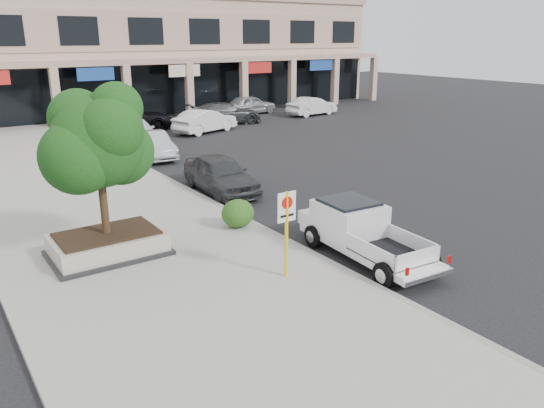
{
  "coord_description": "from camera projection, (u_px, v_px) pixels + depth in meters",
  "views": [
    {
      "loc": [
        -10.59,
        -11.39,
        6.16
      ],
      "look_at": [
        -1.73,
        1.5,
        1.18
      ],
      "focal_mm": 35.0,
      "sensor_mm": 36.0,
      "label": 1
    }
  ],
  "objects": [
    {
      "name": "lot_car_f",
      "position": [
        312.0,
        106.0,
        42.73
      ],
      "size": [
        4.57,
        2.04,
        1.46
      ],
      "primitive_type": "imported",
      "rotation": [
        0.0,
        0.0,
        1.69
      ],
      "color": "silver",
      "rests_on": "ground"
    },
    {
      "name": "ground",
      "position": [
        345.0,
        243.0,
        16.53
      ],
      "size": [
        120.0,
        120.0,
        0.0
      ],
      "primitive_type": "plane",
      "color": "black",
      "rests_on": "ground"
    },
    {
      "name": "curb_car_a",
      "position": [
        221.0,
        174.0,
        21.61
      ],
      "size": [
        2.12,
        4.62,
        1.53
      ],
      "primitive_type": "imported",
      "rotation": [
        0.0,
        0.0,
        -0.07
      ],
      "color": "#2E3034",
      "rests_on": "ground"
    },
    {
      "name": "curb",
      "position": [
        210.0,
        201.0,
        20.38
      ],
      "size": [
        0.2,
        52.0,
        0.15
      ],
      "primitive_type": "cube",
      "color": "gray",
      "rests_on": "ground"
    },
    {
      "name": "sidewalk",
      "position": [
        108.0,
        221.0,
        18.24
      ],
      "size": [
        8.0,
        52.0,
        0.15
      ],
      "primitive_type": "cube",
      "color": "gray",
      "rests_on": "ground"
    },
    {
      "name": "lot_car_d",
      "position": [
        133.0,
        118.0,
        36.2
      ],
      "size": [
        5.97,
        3.96,
        1.52
      ],
      "primitive_type": "imported",
      "rotation": [
        0.0,
        0.0,
        1.29
      ],
      "color": "black",
      "rests_on": "ground"
    },
    {
      "name": "curb_car_b",
      "position": [
        153.0,
        145.0,
        27.76
      ],
      "size": [
        1.86,
        4.3,
        1.38
      ],
      "primitive_type": "imported",
      "rotation": [
        0.0,
        0.0,
        -0.1
      ],
      "color": "#ADB0B6",
      "rests_on": "ground"
    },
    {
      "name": "planter_tree",
      "position": [
        101.0,
        141.0,
        14.44
      ],
      "size": [
        2.9,
        2.55,
        4.0
      ],
      "color": "#311C13",
      "rests_on": "planter"
    },
    {
      "name": "pickup_truck",
      "position": [
        368.0,
        234.0,
        15.08
      ],
      "size": [
        2.17,
        5.02,
        1.54
      ],
      "primitive_type": null,
      "rotation": [
        0.0,
        0.0,
        -0.07
      ],
      "color": "white",
      "rests_on": "ground"
    },
    {
      "name": "hedge",
      "position": [
        238.0,
        213.0,
        17.31
      ],
      "size": [
        1.1,
        0.99,
        0.93
      ],
      "primitive_type": "ellipsoid",
      "color": "#1F4A15",
      "rests_on": "sidewalk"
    },
    {
      "name": "lot_car_e",
      "position": [
        250.0,
        105.0,
        43.36
      ],
      "size": [
        4.65,
        2.26,
        1.53
      ],
      "primitive_type": "imported",
      "rotation": [
        0.0,
        0.0,
        1.67
      ],
      "color": "#A5A7AD",
      "rests_on": "ground"
    },
    {
      "name": "curb_car_c",
      "position": [
        133.0,
        132.0,
        30.71
      ],
      "size": [
        2.38,
        5.61,
        1.61
      ],
      "primitive_type": "imported",
      "rotation": [
        0.0,
        0.0,
        -0.02
      ],
      "color": "silver",
      "rests_on": "ground"
    },
    {
      "name": "curb_car_d",
      "position": [
        92.0,
        121.0,
        35.22
      ],
      "size": [
        2.75,
        5.32,
        1.43
      ],
      "primitive_type": "imported",
      "rotation": [
        0.0,
        0.0,
        0.07
      ],
      "color": "black",
      "rests_on": "ground"
    },
    {
      "name": "lot_car_c",
      "position": [
        225.0,
        113.0,
        38.51
      ],
      "size": [
        5.64,
        3.04,
        1.55
      ],
      "primitive_type": "imported",
      "rotation": [
        0.0,
        0.0,
        1.4
      ],
      "color": "#303335",
      "rests_on": "ground"
    },
    {
      "name": "lot_car_b",
      "position": [
        205.0,
        121.0,
        35.11
      ],
      "size": [
        4.92,
        2.99,
        1.53
      ],
      "primitive_type": "imported",
      "rotation": [
        0.0,
        0.0,
        1.89
      ],
      "color": "silver",
      "rests_on": "ground"
    },
    {
      "name": "strip_mall",
      "position": [
        153.0,
        53.0,
        46.04
      ],
      "size": [
        40.55,
        12.43,
        9.5
      ],
      "color": "tan",
      "rests_on": "ground"
    },
    {
      "name": "lot_car_a",
      "position": [
        225.0,
        113.0,
        38.64
      ],
      "size": [
        4.72,
        2.98,
        1.5
      ],
      "primitive_type": "imported",
      "rotation": [
        0.0,
        0.0,
        1.27
      ],
      "color": "#AEB3B7",
      "rests_on": "ground"
    },
    {
      "name": "no_parking_sign",
      "position": [
        287.0,
        223.0,
        13.45
      ],
      "size": [
        0.55,
        0.09,
        2.3
      ],
      "color": "yellow",
      "rests_on": "sidewalk"
    },
    {
      "name": "planter",
      "position": [
        108.0,
        244.0,
        15.14
      ],
      "size": [
        3.2,
        2.2,
        0.68
      ],
      "color": "black",
      "rests_on": "sidewalk"
    }
  ]
}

